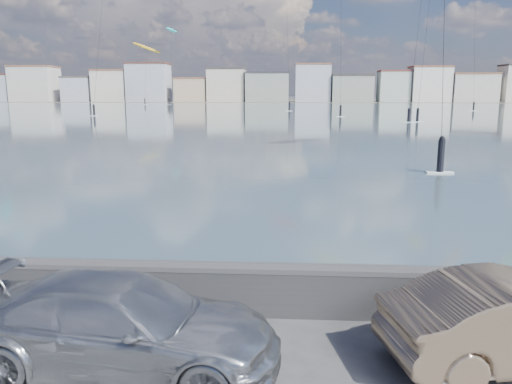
% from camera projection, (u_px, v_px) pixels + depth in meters
% --- Properties ---
extents(bay_water, '(500.00, 177.00, 0.00)m').
position_uv_depth(bay_water, '(279.00, 113.00, 96.74)').
color(bay_water, '#364F61').
rests_on(bay_water, ground).
extents(far_shore_strip, '(500.00, 60.00, 0.00)m').
position_uv_depth(far_shore_strip, '(283.00, 101.00, 202.84)').
color(far_shore_strip, '#4C473D').
rests_on(far_shore_strip, ground).
extents(seawall, '(400.00, 0.36, 1.08)m').
position_uv_depth(seawall, '(201.00, 285.00, 9.79)').
color(seawall, '#28282B').
rests_on(seawall, ground).
extents(far_buildings, '(240.79, 13.26, 14.60)m').
position_uv_depth(far_buildings, '(287.00, 86.00, 187.86)').
color(far_buildings, '#9EA8B7').
rests_on(far_buildings, ground).
extents(car_silver, '(5.21, 2.52, 1.46)m').
position_uv_depth(car_silver, '(122.00, 324.00, 7.85)').
color(car_silver, '#ACAFB3').
rests_on(car_silver, ground).
extents(kitesurfer_6, '(9.63, 15.55, 20.29)m').
position_uv_depth(kitesurfer_6, '(147.00, 48.00, 162.50)').
color(kitesurfer_6, '#BF8C19').
rests_on(kitesurfer_6, ground).
extents(kitesurfer_12, '(3.94, 17.89, 24.10)m').
position_uv_depth(kitesurfer_12, '(171.00, 31.00, 159.69)').
color(kitesurfer_12, '#19BFBF').
rests_on(kitesurfer_12, ground).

